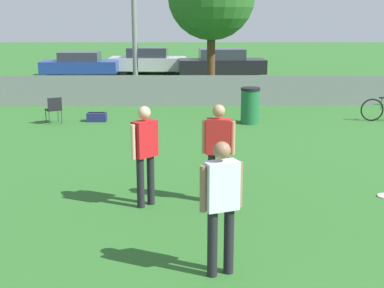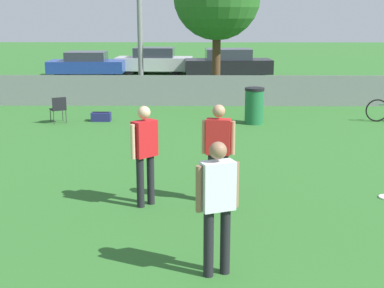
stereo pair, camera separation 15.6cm
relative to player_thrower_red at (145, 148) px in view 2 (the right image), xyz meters
name	(u,v)px [view 2 (the right image)]	position (x,y,z in m)	size (l,w,h in m)	color
fence_backline	(231,91)	(2.08, 10.18, -0.47)	(24.34, 0.07, 1.21)	gray
player_thrower_red	(145,148)	(0.00, 0.00, 0.00)	(0.45, 0.45, 1.75)	black
player_receiver_white	(217,199)	(1.15, -2.52, 0.00)	(0.54, 0.36, 1.75)	black
player_defender_red	(218,146)	(1.26, 0.16, 0.00)	(0.57, 0.28, 1.75)	black
folding_chair_sideline	(58,108)	(-3.31, 7.08, -0.55)	(0.58, 0.58, 0.80)	#333338
trash_bin	(254,106)	(2.59, 7.07, -0.48)	(0.58, 0.58, 1.09)	#1E6638
gear_bag_sideline	(101,117)	(-2.09, 7.42, -0.89)	(0.59, 0.32, 0.29)	navy
parked_car_blue	(87,64)	(-4.92, 19.27, -0.38)	(3.94, 1.93, 1.29)	black
parked_car_silver	(154,61)	(-1.49, 20.63, -0.34)	(4.18, 1.85, 1.41)	black
parked_car_dark	(228,63)	(2.48, 19.25, -0.34)	(4.56, 2.01, 1.44)	black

